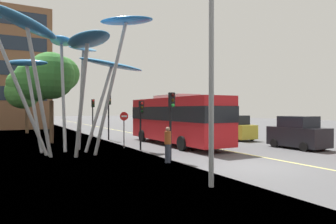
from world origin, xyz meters
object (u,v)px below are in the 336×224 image
object	(u,v)px
traffic_light_kerb_near	(171,111)
street_lamp	(219,42)
red_bus	(176,118)
leaf_sculpture	(64,47)
car_parked_mid	(298,133)
car_parked_far	(234,128)
pedestrian	(168,145)
traffic_light_island_mid	(109,108)
no_entry_sign	(124,124)
traffic_light_opposite	(93,109)
traffic_light_kerb_far	(141,114)

from	to	relation	value
traffic_light_kerb_near	street_lamp	xyz separation A→B (m)	(-1.08, -5.41, 2.44)
red_bus	leaf_sculpture	size ratio (longest dim) A/B	1.03
car_parked_mid	car_parked_far	distance (m)	6.78
leaf_sculpture	pedestrian	bearing A→B (deg)	-52.51
traffic_light_kerb_near	traffic_light_island_mid	xyz separation A→B (m)	(0.32, 11.92, 0.24)
car_parked_far	street_lamp	world-z (taller)	street_lamp
no_entry_sign	red_bus	bearing A→B (deg)	0.22
traffic_light_opposite	no_entry_sign	size ratio (longest dim) A/B	1.48
street_lamp	pedestrian	bearing A→B (deg)	83.11
traffic_light_opposite	car_parked_far	distance (m)	14.13
traffic_light_island_mid	traffic_light_opposite	bearing A→B (deg)	91.70
traffic_light_kerb_far	no_entry_sign	world-z (taller)	traffic_light_kerb_far
traffic_light_kerb_far	traffic_light_island_mid	xyz separation A→B (m)	(0.14, 7.47, 0.48)
leaf_sculpture	traffic_light_opposite	size ratio (longest dim) A/B	2.93
traffic_light_opposite	car_parked_mid	size ratio (longest dim) A/B	0.95
leaf_sculpture	car_parked_mid	size ratio (longest dim) A/B	2.78
leaf_sculpture	traffic_light_kerb_far	distance (m)	6.24
red_bus	traffic_light_kerb_near	xyz separation A→B (m)	(-3.66, -6.00, 0.52)
traffic_light_opposite	traffic_light_kerb_near	bearing A→B (deg)	-90.60
pedestrian	no_entry_sign	xyz separation A→B (m)	(0.05, 6.51, 0.76)
red_bus	street_lamp	size ratio (longest dim) A/B	1.41
leaf_sculpture	pedestrian	distance (m)	8.66
car_parked_mid	street_lamp	bearing A→B (deg)	-153.00
street_lamp	no_entry_sign	world-z (taller)	street_lamp
no_entry_sign	car_parked_far	bearing A→B (deg)	5.50
traffic_light_opposite	street_lamp	world-z (taller)	street_lamp
traffic_light_opposite	no_entry_sign	world-z (taller)	traffic_light_opposite
red_bus	traffic_light_opposite	world-z (taller)	red_bus
car_parked_far	street_lamp	bearing A→B (deg)	-132.18
car_parked_far	traffic_light_island_mid	bearing A→B (deg)	153.51
traffic_light_kerb_far	street_lamp	size ratio (longest dim) A/B	0.41
leaf_sculpture	car_parked_mid	distance (m)	16.20
car_parked_mid	leaf_sculpture	bearing A→B (deg)	162.51
red_bus	leaf_sculpture	bearing A→B (deg)	-171.95
car_parked_far	street_lamp	distance (m)	17.23
red_bus	leaf_sculpture	distance (m)	9.38
car_parked_far	red_bus	bearing A→B (deg)	-171.22
car_parked_mid	street_lamp	distance (m)	13.06
street_lamp	leaf_sculpture	bearing A→B (deg)	108.96
red_bus	traffic_light_kerb_near	bearing A→B (deg)	-121.39
traffic_light_island_mid	traffic_light_opposite	size ratio (longest dim) A/B	1.05
red_bus	traffic_light_kerb_far	xyz separation A→B (m)	(-3.48, -1.56, 0.29)
traffic_light_kerb_near	no_entry_sign	bearing A→B (deg)	94.18
traffic_light_island_mid	traffic_light_opposite	world-z (taller)	traffic_light_island_mid
traffic_light_kerb_far	street_lamp	xyz separation A→B (m)	(-1.26, -9.86, 2.67)
traffic_light_kerb_far	pedestrian	xyz separation A→B (m)	(-0.67, -4.97, -1.44)
red_bus	street_lamp	xyz separation A→B (m)	(-4.74, -11.41, 2.96)
traffic_light_kerb_near	pedestrian	size ratio (longest dim) A/B	1.98
traffic_light_kerb_near	traffic_light_opposite	world-z (taller)	traffic_light_opposite
red_bus	no_entry_sign	size ratio (longest dim) A/B	4.47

